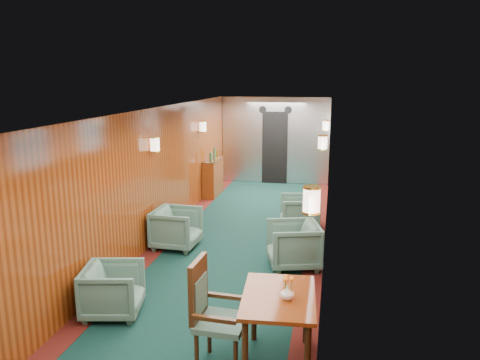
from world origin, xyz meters
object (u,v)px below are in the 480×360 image
at_px(side_chair, 211,309).
at_px(armchair_right_near, 293,245).
at_px(armchair_right_far, 299,212).
at_px(armchair_left_near, 113,290).
at_px(dining_table, 279,307).
at_px(armchair_left_far, 177,228).
at_px(credenza, 213,177).

distance_m(side_chair, armchair_right_near, 2.82).
bearing_deg(armchair_right_far, armchair_left_near, -36.74).
height_order(dining_table, armchair_right_far, dining_table).
height_order(side_chair, armchair_right_near, side_chair).
height_order(armchair_left_near, armchair_left_far, armchair_left_far).
relative_size(side_chair, armchair_left_near, 1.62).
distance_m(dining_table, armchair_left_far, 3.76).
xyz_separation_m(dining_table, armchair_right_far, (-0.11, 4.51, -0.32)).
height_order(dining_table, side_chair, side_chair).
bearing_deg(armchair_right_far, side_chair, -15.81).
distance_m(credenza, armchair_left_far, 3.73).
bearing_deg(credenza, armchair_right_far, -44.47).
bearing_deg(armchair_right_far, armchair_right_near, -7.57).
distance_m(side_chair, armchair_left_far, 3.53).
distance_m(dining_table, armchair_right_near, 2.64).
bearing_deg(side_chair, armchair_right_far, 86.44).
bearing_deg(armchair_left_far, armchair_left_near, -177.67).
bearing_deg(dining_table, armchair_right_far, 87.40).
distance_m(credenza, armchair_left_near, 6.15).
height_order(armchair_left_near, armchair_right_far, armchair_right_far).
height_order(credenza, armchair_right_far, credenza).
xyz_separation_m(dining_table, armchair_left_far, (-2.14, 3.07, -0.30)).
distance_m(dining_table, armchair_right_far, 4.52).
relative_size(dining_table, armchair_right_far, 1.48).
bearing_deg(dining_table, credenza, 105.72).
bearing_deg(credenza, side_chair, -75.63).
relative_size(dining_table, armchair_left_near, 1.54).
bearing_deg(armchair_right_near, dining_table, -13.89).
xyz_separation_m(dining_table, credenza, (-2.44, 6.79, -0.18)).
distance_m(armchair_right_near, armchair_right_far, 1.89).
distance_m(armchair_left_far, armchair_right_near, 2.12).
xyz_separation_m(side_chair, armchair_right_near, (0.60, 2.74, -0.26)).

